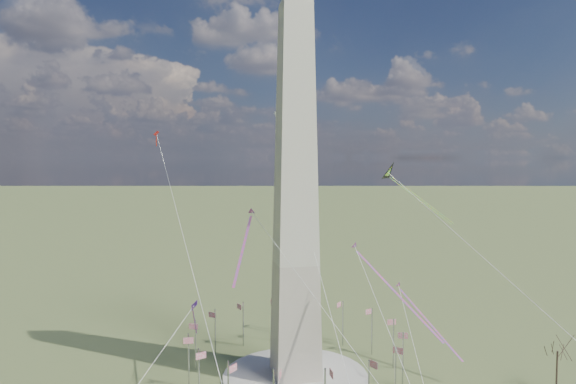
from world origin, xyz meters
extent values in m
plane|color=#4F5D2E|center=(0.00, 0.00, 0.00)|extent=(2000.00, 2000.00, 0.00)
cylinder|color=#B0ADA1|center=(0.00, 0.00, 0.40)|extent=(36.00, 36.00, 0.80)
cylinder|color=#AFB1B6|center=(26.00, 0.00, 6.50)|extent=(0.36, 0.36, 13.00)
cube|color=red|center=(26.00, 1.30, 11.80)|extent=(2.40, 0.08, 1.50)
cylinder|color=#AFB1B6|center=(24.02, 9.95, 6.50)|extent=(0.36, 0.36, 13.00)
cube|color=red|center=(23.52, 11.15, 11.80)|extent=(2.25, 0.99, 1.50)
cylinder|color=#AFB1B6|center=(18.38, 18.38, 6.50)|extent=(0.36, 0.36, 13.00)
cube|color=red|center=(17.47, 19.30, 11.80)|extent=(1.75, 1.75, 1.50)
cylinder|color=#AFB1B6|center=(9.95, 24.02, 6.50)|extent=(0.36, 0.36, 13.00)
cube|color=red|center=(8.75, 24.52, 11.80)|extent=(0.99, 2.25, 1.50)
cylinder|color=#AFB1B6|center=(0.00, 26.00, 6.50)|extent=(0.36, 0.36, 13.00)
cube|color=red|center=(-1.30, 26.00, 11.80)|extent=(0.08, 2.40, 1.50)
cylinder|color=#AFB1B6|center=(-9.95, 24.02, 6.50)|extent=(0.36, 0.36, 13.00)
cube|color=red|center=(-11.15, 23.52, 11.80)|extent=(0.99, 2.25, 1.50)
cylinder|color=#AFB1B6|center=(-18.38, 18.38, 6.50)|extent=(0.36, 0.36, 13.00)
cube|color=red|center=(-19.30, 17.47, 11.80)|extent=(1.75, 1.75, 1.50)
cylinder|color=#AFB1B6|center=(-24.02, 9.95, 6.50)|extent=(0.36, 0.36, 13.00)
cube|color=red|center=(-24.52, 8.75, 11.80)|extent=(2.25, 0.99, 1.50)
cylinder|color=#AFB1B6|center=(-26.00, 0.00, 6.50)|extent=(0.36, 0.36, 13.00)
cube|color=red|center=(-26.00, -1.30, 11.80)|extent=(2.40, 0.08, 1.50)
cylinder|color=#AFB1B6|center=(-24.02, -9.95, 6.50)|extent=(0.36, 0.36, 13.00)
cube|color=red|center=(-23.52, -11.15, 11.80)|extent=(2.25, 0.99, 1.50)
cube|color=red|center=(-17.47, -19.30, 11.80)|extent=(1.75, 1.75, 1.50)
cube|color=red|center=(-8.75, -24.52, 11.80)|extent=(0.99, 2.25, 1.50)
cube|color=red|center=(1.30, -26.00, 11.80)|extent=(0.08, 2.40, 1.50)
cube|color=red|center=(11.15, -23.52, 11.80)|extent=(0.99, 2.25, 1.50)
cylinder|color=#AFB1B6|center=(18.38, -18.38, 6.50)|extent=(0.36, 0.36, 13.00)
cube|color=red|center=(19.30, -17.47, 11.80)|extent=(1.75, 1.75, 1.50)
cylinder|color=#AFB1B6|center=(24.02, -9.95, 6.50)|extent=(0.36, 0.36, 13.00)
cube|color=red|center=(24.52, -8.75, 11.80)|extent=(2.25, 0.99, 1.50)
cylinder|color=#4D372F|center=(59.01, -18.98, 4.52)|extent=(0.42, 0.42, 9.04)
cube|color=#D5BF0B|center=(38.44, 10.00, 42.85)|extent=(13.04, 12.15, 12.18)
cube|color=#D5BF0B|center=(36.92, 8.37, 42.85)|extent=(13.04, 12.15, 12.18)
cube|color=#4C1C7E|center=(-24.56, -1.11, 20.08)|extent=(1.54, 2.55, 2.13)
cube|color=#FF2C28|center=(-24.56, -1.11, 16.57)|extent=(1.26, 2.61, 7.35)
cube|color=#FF2C28|center=(16.69, -22.15, 26.04)|extent=(10.86, 21.27, 14.66)
cube|color=#FF2C28|center=(-13.70, -6.21, 33.87)|extent=(7.08, 19.52, 12.78)
cube|color=#FF2C28|center=(34.56, -2.82, 12.27)|extent=(8.07, 19.89, 13.19)
cube|color=red|center=(-33.91, 36.46, 61.74)|extent=(1.78, 1.56, 1.69)
cube|color=red|center=(-33.91, 36.46, 59.90)|extent=(0.35, 1.46, 3.87)
cube|color=white|center=(4.67, 49.12, 69.85)|extent=(1.67, 2.37, 1.80)
cube|color=white|center=(4.67, 49.12, 67.88)|extent=(1.26, 1.27, 4.13)
camera|label=1|loc=(-27.99, -120.80, 54.44)|focal=32.00mm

